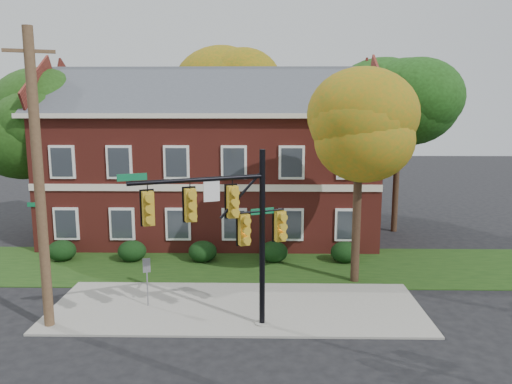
{
  "coord_description": "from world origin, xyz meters",
  "views": [
    {
      "loc": [
        1.06,
        -16.95,
        7.61
      ],
      "look_at": [
        0.7,
        3.0,
        4.15
      ],
      "focal_mm": 35.0,
      "sensor_mm": 36.0,
      "label": 1
    }
  ],
  "objects_px": {
    "hedge_left": "(132,251)",
    "hedge_right": "(274,252)",
    "tree_left_rear": "(36,123)",
    "hedge_far_right": "(345,252)",
    "tree_near_right": "(366,129)",
    "utility_pole": "(39,182)",
    "apartment_building": "(212,151)",
    "hedge_far_left": "(62,251)",
    "sign_post": "(147,274)",
    "hedge_center": "(203,251)",
    "tree_far_rear": "(241,88)",
    "traffic_signal": "(231,222)",
    "tree_right_rear": "(406,97)"
  },
  "relations": [
    {
      "from": "tree_right_rear",
      "to": "sign_post",
      "type": "relative_size",
      "value": 5.45
    },
    {
      "from": "hedge_far_left",
      "to": "sign_post",
      "type": "bearing_deg",
      "value": -45.47
    },
    {
      "from": "hedge_center",
      "to": "traffic_signal",
      "type": "height_order",
      "value": "traffic_signal"
    },
    {
      "from": "tree_right_rear",
      "to": "utility_pole",
      "type": "height_order",
      "value": "tree_right_rear"
    },
    {
      "from": "tree_left_rear",
      "to": "traffic_signal",
      "type": "distance_m",
      "value": 16.89
    },
    {
      "from": "hedge_right",
      "to": "hedge_far_right",
      "type": "bearing_deg",
      "value": 0.0
    },
    {
      "from": "hedge_right",
      "to": "tree_left_rear",
      "type": "bearing_deg",
      "value": 162.63
    },
    {
      "from": "hedge_left",
      "to": "hedge_far_right",
      "type": "distance_m",
      "value": 10.5
    },
    {
      "from": "hedge_left",
      "to": "hedge_right",
      "type": "bearing_deg",
      "value": 0.0
    },
    {
      "from": "hedge_center",
      "to": "traffic_signal",
      "type": "distance_m",
      "value": 8.63
    },
    {
      "from": "tree_near_right",
      "to": "utility_pole",
      "type": "xyz_separation_m",
      "value": [
        -11.66,
        -4.62,
        -1.54
      ]
    },
    {
      "from": "utility_pole",
      "to": "tree_near_right",
      "type": "bearing_deg",
      "value": 0.33
    },
    {
      "from": "hedge_right",
      "to": "hedge_far_right",
      "type": "relative_size",
      "value": 1.0
    },
    {
      "from": "hedge_far_right",
      "to": "tree_left_rear",
      "type": "height_order",
      "value": "tree_left_rear"
    },
    {
      "from": "hedge_left",
      "to": "traffic_signal",
      "type": "xyz_separation_m",
      "value": [
        5.46,
        -7.72,
        3.32
      ]
    },
    {
      "from": "hedge_left",
      "to": "tree_right_rear",
      "type": "bearing_deg",
      "value": 22.42
    },
    {
      "from": "hedge_far_left",
      "to": "hedge_far_right",
      "type": "xyz_separation_m",
      "value": [
        14.0,
        0.0,
        0.0
      ]
    },
    {
      "from": "hedge_left",
      "to": "hedge_right",
      "type": "xyz_separation_m",
      "value": [
        7.0,
        0.0,
        0.0
      ]
    },
    {
      "from": "hedge_right",
      "to": "tree_far_rear",
      "type": "distance_m",
      "value": 15.66
    },
    {
      "from": "tree_left_rear",
      "to": "hedge_right",
      "type": "bearing_deg",
      "value": -17.37
    },
    {
      "from": "tree_left_rear",
      "to": "hedge_far_right",
      "type": "bearing_deg",
      "value": -13.89
    },
    {
      "from": "tree_near_right",
      "to": "tree_far_rear",
      "type": "height_order",
      "value": "tree_far_rear"
    },
    {
      "from": "hedge_center",
      "to": "hedge_left",
      "type": "bearing_deg",
      "value": 180.0
    },
    {
      "from": "apartment_building",
      "to": "tree_left_rear",
      "type": "height_order",
      "value": "apartment_building"
    },
    {
      "from": "hedge_right",
      "to": "hedge_far_right",
      "type": "height_order",
      "value": "same"
    },
    {
      "from": "hedge_left",
      "to": "tree_left_rear",
      "type": "bearing_deg",
      "value": 146.41
    },
    {
      "from": "hedge_center",
      "to": "tree_near_right",
      "type": "xyz_separation_m",
      "value": [
        7.22,
        -2.83,
        6.14
      ]
    },
    {
      "from": "tree_far_rear",
      "to": "sign_post",
      "type": "xyz_separation_m",
      "value": [
        -2.73,
        -18.79,
        -7.52
      ]
    },
    {
      "from": "hedge_right",
      "to": "traffic_signal",
      "type": "relative_size",
      "value": 0.23
    },
    {
      "from": "apartment_building",
      "to": "hedge_far_right",
      "type": "relative_size",
      "value": 13.43
    },
    {
      "from": "hedge_far_left",
      "to": "tree_right_rear",
      "type": "height_order",
      "value": "tree_right_rear"
    },
    {
      "from": "tree_near_right",
      "to": "utility_pole",
      "type": "height_order",
      "value": "utility_pole"
    },
    {
      "from": "tree_near_right",
      "to": "traffic_signal",
      "type": "xyz_separation_m",
      "value": [
        -5.27,
        -4.89,
        -2.83
      ]
    },
    {
      "from": "apartment_building",
      "to": "sign_post",
      "type": "relative_size",
      "value": 9.65
    },
    {
      "from": "apartment_building",
      "to": "utility_pole",
      "type": "relative_size",
      "value": 1.86
    },
    {
      "from": "hedge_far_left",
      "to": "tree_left_rear",
      "type": "relative_size",
      "value": 0.16
    },
    {
      "from": "tree_left_rear",
      "to": "utility_pole",
      "type": "relative_size",
      "value": 0.88
    },
    {
      "from": "tree_left_rear",
      "to": "traffic_signal",
      "type": "bearing_deg",
      "value": -45.42
    },
    {
      "from": "sign_post",
      "to": "apartment_building",
      "type": "bearing_deg",
      "value": 61.92
    },
    {
      "from": "hedge_far_left",
      "to": "tree_far_rear",
      "type": "bearing_deg",
      "value": 57.5
    },
    {
      "from": "hedge_far_left",
      "to": "hedge_center",
      "type": "relative_size",
      "value": 1.0
    },
    {
      "from": "apartment_building",
      "to": "hedge_far_left",
      "type": "relative_size",
      "value": 13.43
    },
    {
      "from": "traffic_signal",
      "to": "hedge_center",
      "type": "bearing_deg",
      "value": 80.34
    },
    {
      "from": "hedge_right",
      "to": "apartment_building",
      "type": "bearing_deg",
      "value": 123.67
    },
    {
      "from": "apartment_building",
      "to": "hedge_far_right",
      "type": "height_order",
      "value": "apartment_building"
    },
    {
      "from": "hedge_far_right",
      "to": "utility_pole",
      "type": "xyz_separation_m",
      "value": [
        -11.43,
        -7.46,
        4.6
      ]
    },
    {
      "from": "hedge_left",
      "to": "utility_pole",
      "type": "relative_size",
      "value": 0.14
    },
    {
      "from": "hedge_center",
      "to": "tree_right_rear",
      "type": "bearing_deg",
      "value": 28.37
    },
    {
      "from": "hedge_center",
      "to": "tree_far_rear",
      "type": "bearing_deg",
      "value": 84.15
    },
    {
      "from": "tree_near_right",
      "to": "utility_pole",
      "type": "bearing_deg",
      "value": -158.37
    }
  ]
}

